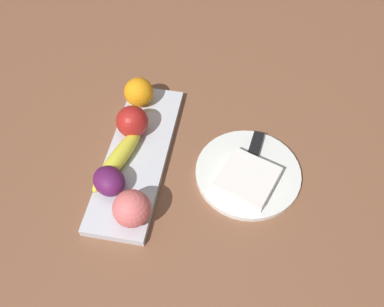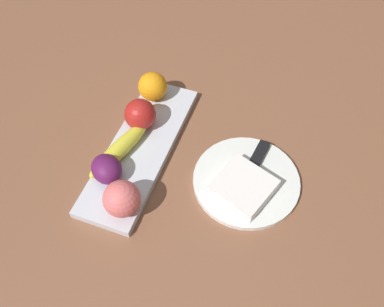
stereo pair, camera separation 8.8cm
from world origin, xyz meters
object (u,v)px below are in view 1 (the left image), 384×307
peach (132,209)px  knife (253,154)px  orange_near_apple (139,92)px  grape_bunch (109,181)px  dinner_plate (248,173)px  banana (118,159)px  folded_napkin (248,179)px  fruit_tray (137,156)px  apple (132,122)px

peach → knife: peach is taller
orange_near_apple → peach: peach is taller
grape_bunch → peach: bearing=47.8°
dinner_plate → banana: bearing=-83.2°
grape_bunch → knife: 0.32m
peach → folded_napkin: 0.25m
grape_bunch → folded_napkin: 0.29m
orange_near_apple → knife: 0.31m
banana → orange_near_apple: 0.19m
orange_near_apple → knife: orange_near_apple is taller
fruit_tray → knife: knife is taller
banana → orange_near_apple: bearing=-163.8°
orange_near_apple → dinner_plate: size_ratio=0.30×
grape_bunch → folded_napkin: size_ratio=0.66×
apple → dinner_plate: apple is taller
dinner_plate → folded_napkin: (0.03, 0.00, 0.02)m
peach → fruit_tray: bearing=-167.6°
fruit_tray → knife: 0.26m
fruit_tray → apple: size_ratio=5.61×
fruit_tray → folded_napkin: size_ratio=3.66×
fruit_tray → knife: size_ratio=2.27×
knife → fruit_tray: bearing=-71.8°
grape_bunch → dinner_plate: (-0.10, 0.28, -0.04)m
apple → folded_napkin: (0.09, 0.27, -0.03)m
dinner_plate → fruit_tray: bearing=-90.0°
apple → grape_bunch: (0.16, -0.01, -0.01)m
orange_near_apple → knife: bearing=69.8°
apple → dinner_plate: size_ratio=0.32×
apple → banana: (0.09, -0.01, -0.02)m
folded_napkin → banana: bearing=-89.0°
dinner_plate → orange_near_apple: bearing=-118.4°
orange_near_apple → peach: 0.32m
orange_near_apple → peach: size_ratio=0.93×
orange_near_apple → knife: (0.11, 0.29, -0.04)m
fruit_tray → dinner_plate: fruit_tray is taller
orange_near_apple → banana: bearing=0.0°
fruit_tray → grape_bunch: 0.11m
grape_bunch → dinner_plate: grape_bunch is taller
fruit_tray → folded_napkin: bearing=83.4°
peach → grape_bunch: 0.09m
banana → peach: peach is taller
peach → folded_napkin: bearing=120.5°
orange_near_apple → dinner_plate: 0.33m
grape_bunch → knife: grape_bunch is taller
apple → peach: (0.22, 0.06, 0.00)m
apple → knife: size_ratio=0.40×
orange_near_apple → apple: bearing=5.5°
banana → peach: (0.12, 0.07, 0.02)m
fruit_tray → folded_napkin: folded_napkin is taller
peach → folded_napkin: peach is taller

